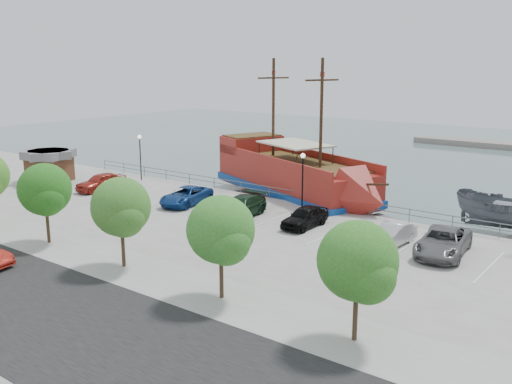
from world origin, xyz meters
The scene contains 21 objects.
ground centered at (0.00, 0.00, -1.00)m, with size 160.00×160.00×0.00m, color #506562.
street centered at (0.00, -16.00, 0.01)m, with size 100.00×8.00×0.04m, color black.
sidewalk centered at (0.00, -10.00, 0.01)m, with size 100.00×4.00×0.05m, color #989795.
seawall_railing centered at (0.00, 7.80, 0.53)m, with size 50.00×0.06×1.00m.
pirate_ship centered at (-2.90, 11.17, 1.14)m, with size 20.53×12.39×12.79m.
patrol_boat centered at (13.29, 12.23, 0.40)m, with size 2.73×7.26×2.81m, color #585C63.
dock_west centered at (-14.79, 9.20, -0.81)m, with size 6.58×1.88×0.38m, color gray.
dock_mid centered at (6.99, 9.20, -0.81)m, with size 6.48×1.85×0.37m, color slate.
shed centered at (-24.20, 0.88, 1.57)m, with size 4.52×4.52×2.95m.
lamp_post_left centered at (-18.00, 6.50, 2.94)m, with size 0.36×0.36×4.28m.
lamp_post_mid centered at (0.00, 6.50, 2.94)m, with size 0.36×0.36×4.28m.
tree_c centered at (-7.85, -10.07, 3.30)m, with size 3.30×3.20×5.00m.
tree_d centered at (-0.85, -10.07, 3.30)m, with size 3.30×3.20×5.00m.
tree_e centered at (6.15, -10.07, 3.30)m, with size 3.30×3.20×5.00m.
tree_f centered at (13.15, -10.07, 3.30)m, with size 3.30×3.20×5.00m.
parked_car_a centered at (-17.29, 1.32, 0.77)m, with size 1.83×4.53×1.54m, color #A5291C.
parked_car_c centered at (-7.98, 2.17, 0.69)m, with size 2.31×5.00×1.39m, color navy.
parked_car_d centered at (-2.26, 1.81, 0.75)m, with size 2.10×5.16×1.50m, color black.
parked_car_e centered at (2.76, 2.51, 0.71)m, with size 1.68×4.17×1.42m, color black.
parked_car_f centered at (9.11, 2.32, 0.67)m, with size 1.42×4.06×1.34m, color silver.
parked_car_g centered at (12.19, 2.53, 0.76)m, with size 2.53×5.49×1.53m, color slate.
Camera 1 is at (22.49, -29.17, 10.98)m, focal length 40.00 mm.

